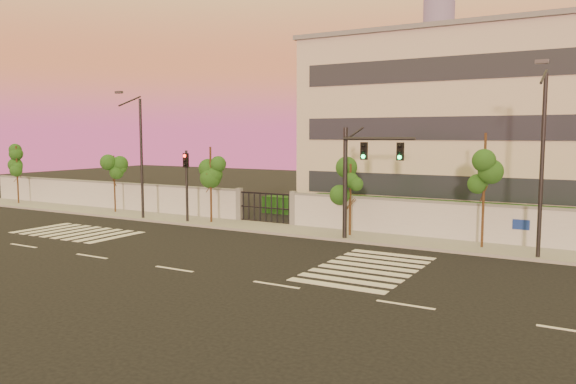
{
  "coord_description": "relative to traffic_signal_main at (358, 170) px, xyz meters",
  "views": [
    {
      "loc": [
        15.64,
        -17.64,
        5.62
      ],
      "look_at": [
        2.07,
        6.0,
        2.83
      ],
      "focal_mm": 35.0,
      "sensor_mm": 36.0,
      "label": 1
    }
  ],
  "objects": [
    {
      "name": "ground",
      "position": [
        -4.33,
        -9.42,
        -3.79
      ],
      "size": [
        120.0,
        120.0,
        0.0
      ],
      "primitive_type": "plane",
      "color": "black",
      "rests_on": "ground"
    },
    {
      "name": "sidewalk",
      "position": [
        -4.33,
        1.08,
        -3.72
      ],
      "size": [
        60.0,
        3.0,
        0.15
      ],
      "primitive_type": "cube",
      "color": "gray",
      "rests_on": "ground"
    },
    {
      "name": "perimeter_wall",
      "position": [
        -4.23,
        2.58,
        -2.72
      ],
      "size": [
        60.0,
        0.36,
        2.2
      ],
      "color": "#B4B6BB",
      "rests_on": "ground"
    },
    {
      "name": "hedge_row",
      "position": [
        -3.16,
        5.32,
        -2.97
      ],
      "size": [
        41.0,
        4.25,
        1.8
      ],
      "color": "#133610",
      "rests_on": "ground"
    },
    {
      "name": "institutional_building",
      "position": [
        4.67,
        12.56,
        2.36
      ],
      "size": [
        24.4,
        12.4,
        12.25
      ],
      "color": "beige",
      "rests_on": "ground"
    },
    {
      "name": "distant_skyscraper",
      "position": [
        -69.33,
        270.58,
        58.19
      ],
      "size": [
        16.0,
        16.0,
        118.0
      ],
      "color": "slate",
      "rests_on": "ground"
    },
    {
      "name": "road_markings",
      "position": [
        -5.91,
        -5.66,
        -3.78
      ],
      "size": [
        57.0,
        7.62,
        0.02
      ],
      "color": "silver",
      "rests_on": "ground"
    },
    {
      "name": "street_tree_a",
      "position": [
        -29.82,
        1.02,
        -0.31
      ],
      "size": [
        1.52,
        1.21,
        4.73
      ],
      "color": "#382314",
      "rests_on": "ground"
    },
    {
      "name": "street_tree_b",
      "position": [
        -19.12,
        1.21,
        -0.73
      ],
      "size": [
        1.39,
        1.11,
        4.16
      ],
      "color": "#382314",
      "rests_on": "ground"
    },
    {
      "name": "street_tree_c",
      "position": [
        -10.29,
        0.89,
        -0.2
      ],
      "size": [
        1.65,
        1.31,
        4.88
      ],
      "color": "#382314",
      "rests_on": "ground"
    },
    {
      "name": "street_tree_d",
      "position": [
        -0.84,
        0.96,
        -0.8
      ],
      "size": [
        1.58,
        1.26,
        4.05
      ],
      "color": "#382314",
      "rests_on": "ground"
    },
    {
      "name": "street_tree_e",
      "position": [
        6.11,
        1.11,
        0.41
      ],
      "size": [
        1.53,
        1.22,
        5.71
      ],
      "color": "#382314",
      "rests_on": "ground"
    },
    {
      "name": "traffic_signal_main",
      "position": [
        0.0,
        0.0,
        0.0
      ],
      "size": [
        3.79,
        0.68,
        6.0
      ],
      "rotation": [
        0.0,
        0.0,
        0.14
      ],
      "color": "black",
      "rests_on": "ground"
    },
    {
      "name": "traffic_signal_secondary",
      "position": [
        -11.81,
        0.33,
        -0.85
      ],
      "size": [
        0.36,
        0.35,
        4.64
      ],
      "rotation": [
        0.0,
        0.0,
        0.33
      ],
      "color": "black",
      "rests_on": "ground"
    },
    {
      "name": "streetlight_west",
      "position": [
        -15.34,
        -0.12,
        0.7
      ],
      "size": [
        0.5,
        2.0,
        8.32
      ],
      "color": "black",
      "rests_on": "ground"
    },
    {
      "name": "streetlight_east",
      "position": [
        8.72,
        -0.17,
        0.88
      ],
      "size": [
        0.52,
        2.08,
        8.65
      ],
      "color": "black",
      "rests_on": "ground"
    }
  ]
}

